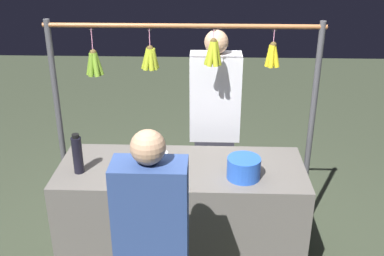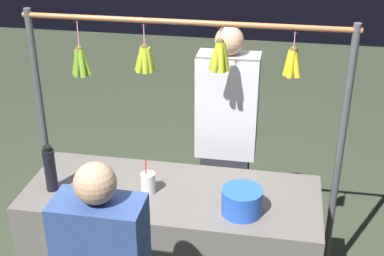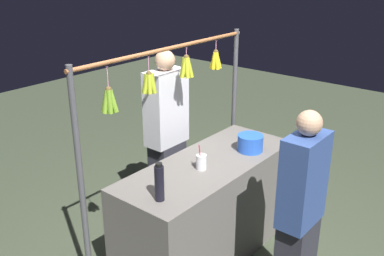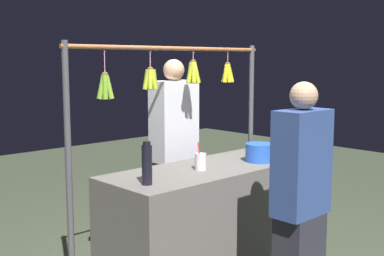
{
  "view_description": "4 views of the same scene",
  "coord_description": "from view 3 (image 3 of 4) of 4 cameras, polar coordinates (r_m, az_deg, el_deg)",
  "views": [
    {
      "loc": [
        -0.17,
        2.76,
        2.41
      ],
      "look_at": [
        -0.07,
        0.0,
        1.17
      ],
      "focal_mm": 43.08,
      "sensor_mm": 36.0,
      "label": 1
    },
    {
      "loc": [
        -0.57,
        2.5,
        2.54
      ],
      "look_at": [
        -0.12,
        0.0,
        1.3
      ],
      "focal_mm": 49.61,
      "sensor_mm": 36.0,
      "label": 2
    },
    {
      "loc": [
        2.58,
        1.95,
        2.45
      ],
      "look_at": [
        0.21,
        0.0,
        1.24
      ],
      "focal_mm": 41.42,
      "sensor_mm": 36.0,
      "label": 3
    },
    {
      "loc": [
        2.61,
        2.55,
        1.67
      ],
      "look_at": [
        0.19,
        0.0,
        1.19
      ],
      "focal_mm": 46.78,
      "sensor_mm": 36.0,
      "label": 4
    }
  ],
  "objects": [
    {
      "name": "ground_plane",
      "position": [
        4.06,
        1.95,
        -15.74
      ],
      "size": [
        12.0,
        12.0,
        0.0
      ],
      "primitive_type": "plane",
      "color": "#3B4331"
    },
    {
      "name": "market_counter",
      "position": [
        3.81,
        2.03,
        -10.45
      ],
      "size": [
        1.69,
        0.65,
        0.88
      ],
      "primitive_type": "cube",
      "color": "#66605B",
      "rests_on": "ground"
    },
    {
      "name": "display_rack",
      "position": [
        3.67,
        -3.01,
        2.53
      ],
      "size": [
        1.96,
        0.13,
        1.8
      ],
      "color": "#4C4C51",
      "rests_on": "ground"
    },
    {
      "name": "water_bottle",
      "position": [
        3.02,
        -4.23,
        -7.03
      ],
      "size": [
        0.07,
        0.07,
        0.28
      ],
      "color": "black",
      "rests_on": "market_counter"
    },
    {
      "name": "blue_bucket",
      "position": [
        3.81,
        7.51,
        -1.92
      ],
      "size": [
        0.22,
        0.22,
        0.14
      ],
      "primitive_type": "cylinder",
      "color": "blue",
      "rests_on": "market_counter"
    },
    {
      "name": "drink_cup",
      "position": [
        3.46,
        1.2,
        -4.39
      ],
      "size": [
        0.08,
        0.08,
        0.2
      ],
      "color": "silver",
      "rests_on": "market_counter"
    },
    {
      "name": "vendor_person",
      "position": [
        4.17,
        -3.27,
        -1.49
      ],
      "size": [
        0.4,
        0.22,
        1.68
      ],
      "color": "#2D2D38",
      "rests_on": "ground"
    },
    {
      "name": "customer_person",
      "position": [
        3.19,
        13.68,
        -11.18
      ],
      "size": [
        0.37,
        0.2,
        1.54
      ],
      "color": "#2D2D38",
      "rests_on": "ground"
    }
  ]
}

